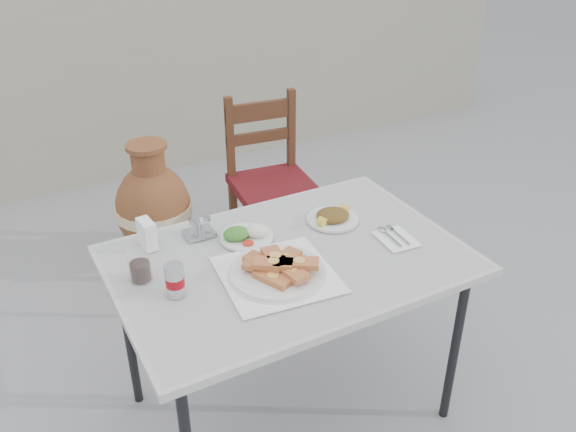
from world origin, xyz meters
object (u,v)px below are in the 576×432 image
cafe_table (289,268)px  terracotta_urn (154,210)px  napkin_holder (147,234)px  chair (270,181)px  pide_plate (277,267)px  salad_rice_plate (246,234)px  soda_can (175,280)px  salad_chopped_plate (333,217)px  cola_glass (140,267)px  condiment_caddy (199,229)px

cafe_table → terracotta_urn: 1.25m
napkin_holder → chair: (0.80, 0.71, -0.30)m
pide_plate → chair: 1.20m
chair → terracotta_urn: (-0.54, 0.22, -0.13)m
salad_rice_plate → soda_can: soda_can is taller
soda_can → napkin_holder: soda_can is taller
salad_rice_plate → pide_plate: bearing=-90.8°
salad_chopped_plate → chair: chair is taller
cafe_table → chair: chair is taller
cola_glass → salad_rice_plate: bearing=9.8°
soda_can → condiment_caddy: 0.34m
pide_plate → condiment_caddy: (-0.13, 0.34, -0.01)m
terracotta_urn → napkin_holder: bearing=-105.5°
chair → cafe_table: bearing=-107.2°
salad_chopped_plate → napkin_holder: bearing=167.8°
terracotta_urn → cola_glass: bearing=-106.7°
salad_rice_plate → napkin_holder: 0.33m
salad_chopped_plate → pide_plate: bearing=-147.5°
condiment_caddy → napkin_holder: bearing=177.1°
pide_plate → salad_chopped_plate: (0.33, 0.21, -0.02)m
salad_chopped_plate → chair: bearing=79.0°
cafe_table → napkin_holder: size_ratio=11.67×
cafe_table → pide_plate: pide_plate is taller
soda_can → chair: (0.80, 1.00, -0.30)m
cafe_table → pide_plate: bearing=-137.0°
soda_can → terracotta_urn: soda_can is taller
pide_plate → soda_can: bearing=170.6°
soda_can → terracotta_urn: bearing=78.0°
cafe_table → chair: size_ratio=1.34×
soda_can → terracotta_urn: 1.33m
cafe_table → salad_rice_plate: size_ratio=6.19×
pide_plate → cola_glass: size_ratio=3.75×
pide_plate → salad_rice_plate: bearing=89.2°
salad_chopped_plate → napkin_holder: napkin_holder is taller
salad_chopped_plate → chair: (0.16, 0.84, -0.26)m
napkin_holder → condiment_caddy: 0.18m
salad_rice_plate → salad_chopped_plate: (0.33, -0.03, -0.00)m
condiment_caddy → chair: 0.99m
cafe_table → napkin_holder: napkin_holder is taller
salad_chopped_plate → terracotta_urn: salad_chopped_plate is taller
cola_glass → condiment_caddy: size_ratio=0.97×
cafe_table → condiment_caddy: (-0.21, 0.26, 0.07)m
cola_glass → pide_plate: bearing=-24.8°
pide_plate → chair: size_ratio=0.43×
salad_chopped_plate → cola_glass: size_ratio=1.88×
cola_glass → chair: size_ratio=0.12×
salad_rice_plate → napkin_holder: size_ratio=1.89×
napkin_holder → condiment_caddy: size_ratio=0.96×
salad_rice_plate → salad_chopped_plate: salad_rice_plate is taller
salad_rice_plate → cola_glass: 0.39m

